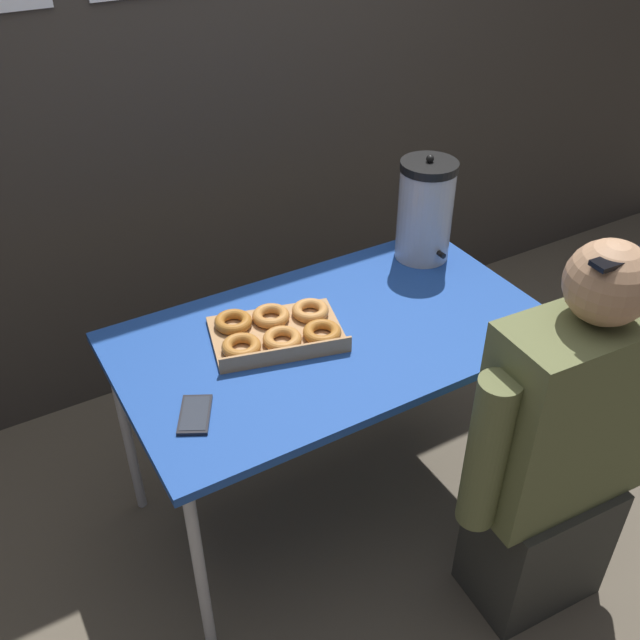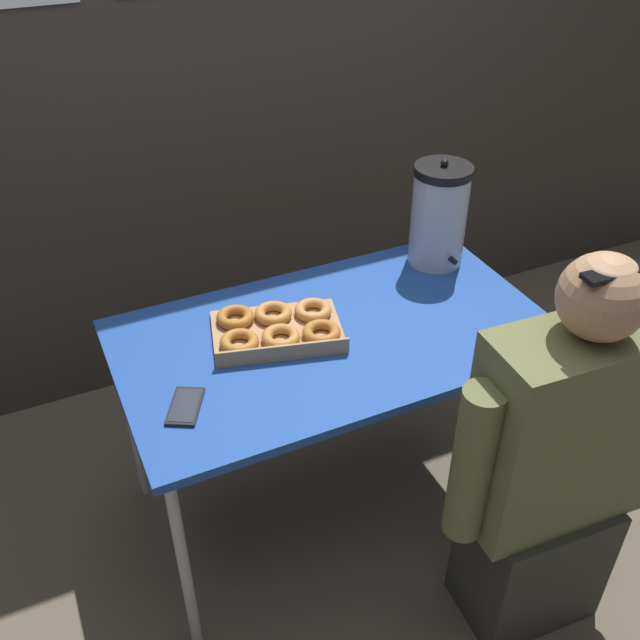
{
  "view_description": "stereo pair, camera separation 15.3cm",
  "coord_description": "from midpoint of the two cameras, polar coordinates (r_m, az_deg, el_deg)",
  "views": [
    {
      "loc": [
        -0.89,
        -1.45,
        2.02
      ],
      "look_at": [
        -0.05,
        0.0,
        0.81
      ],
      "focal_mm": 40.0,
      "sensor_mm": 36.0,
      "label": 1
    },
    {
      "loc": [
        -0.75,
        -1.52,
        2.02
      ],
      "look_at": [
        -0.05,
        0.0,
        0.81
      ],
      "focal_mm": 40.0,
      "sensor_mm": 36.0,
      "label": 2
    }
  ],
  "objects": [
    {
      "name": "person_seated",
      "position": [
        2.06,
        16.6,
        -10.43
      ],
      "size": [
        0.64,
        0.28,
        1.24
      ],
      "rotation": [
        0.0,
        0.0,
        3.08
      ],
      "color": "#33332D",
      "rests_on": "ground"
    },
    {
      "name": "back_wall",
      "position": [
        2.74,
        -12.05,
        18.38
      ],
      "size": [
        6.0,
        0.11,
        2.45
      ],
      "color": "#38332D",
      "rests_on": "ground"
    },
    {
      "name": "ground_plane",
      "position": [
        2.63,
        -0.81,
        -14.17
      ],
      "size": [
        12.0,
        12.0,
        0.0
      ],
      "primitive_type": "plane",
      "color": "brown"
    },
    {
      "name": "coffee_urn",
      "position": [
        2.42,
        6.61,
        8.67
      ],
      "size": [
        0.19,
        0.21,
        0.37
      ],
      "color": "#B7B7BC",
      "rests_on": "folding_table"
    },
    {
      "name": "folding_table",
      "position": [
        2.15,
        -0.96,
        -2.11
      ],
      "size": [
        1.28,
        0.73,
        0.75
      ],
      "color": "#1E479E",
      "rests_on": "ground"
    },
    {
      "name": "donut_box",
      "position": [
        2.09,
        -5.55,
        -0.91
      ],
      "size": [
        0.43,
        0.35,
        0.05
      ],
      "rotation": [
        0.0,
        0.0,
        -0.25
      ],
      "color": "tan",
      "rests_on": "folding_table"
    },
    {
      "name": "cell_phone",
      "position": [
        1.88,
        -12.3,
        -7.47
      ],
      "size": [
        0.14,
        0.16,
        0.01
      ],
      "rotation": [
        0.0,
        0.0,
        -0.49
      ],
      "color": "black",
      "rests_on": "folding_table"
    }
  ]
}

